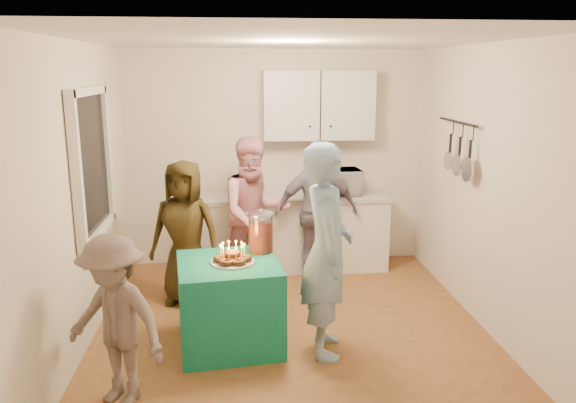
{
  "coord_description": "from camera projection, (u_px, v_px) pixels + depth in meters",
  "views": [
    {
      "loc": [
        -0.47,
        -4.77,
        2.37
      ],
      "look_at": [
        0.0,
        0.35,
        1.15
      ],
      "focal_mm": 35.0,
      "sensor_mm": 36.0,
      "label": 1
    }
  ],
  "objects": [
    {
      "name": "left_wall",
      "position": [
        80.0,
        198.0,
        4.75
      ],
      "size": [
        4.0,
        4.0,
        0.0
      ],
      "primitive_type": "plane",
      "color": "silver",
      "rests_on": "floor"
    },
    {
      "name": "window_night",
      "position": [
        90.0,
        163.0,
        4.98
      ],
      "size": [
        0.04,
        1.0,
        1.2
      ],
      "primitive_type": "cube",
      "color": "black",
      "rests_on": "left_wall"
    },
    {
      "name": "woman_back_right",
      "position": [
        316.0,
        211.0,
        6.29
      ],
      "size": [
        0.99,
        0.51,
        1.63
      ],
      "primitive_type": "imported",
      "rotation": [
        0.0,
        0.0,
        0.12
      ],
      "color": "#181038",
      "rests_on": "floor"
    },
    {
      "name": "back_wall",
      "position": [
        276.0,
        159.0,
        6.85
      ],
      "size": [
        3.6,
        3.6,
        0.0
      ],
      "primitive_type": "plane",
      "color": "silver",
      "rests_on": "floor"
    },
    {
      "name": "microwave",
      "position": [
        337.0,
        182.0,
        6.67
      ],
      "size": [
        0.56,
        0.4,
        0.3
      ],
      "primitive_type": "imported",
      "rotation": [
        0.0,
        0.0,
        0.06
      ],
      "color": "white",
      "rests_on": "countertop"
    },
    {
      "name": "floor",
      "position": [
        291.0,
        330.0,
        5.21
      ],
      "size": [
        4.0,
        4.0,
        0.0
      ],
      "primitive_type": "plane",
      "color": "brown",
      "rests_on": "ground"
    },
    {
      "name": "pot_rack",
      "position": [
        454.0,
        147.0,
        5.67
      ],
      "size": [
        0.12,
        1.0,
        0.6
      ],
      "primitive_type": "cube",
      "color": "black",
      "rests_on": "right_wall"
    },
    {
      "name": "party_table",
      "position": [
        229.0,
        304.0,
        4.87
      ],
      "size": [
        0.95,
        0.95,
        0.76
      ],
      "primitive_type": "cube",
      "rotation": [
        0.0,
        0.0,
        0.12
      ],
      "color": "#127A5A",
      "rests_on": "floor"
    },
    {
      "name": "punch_jar",
      "position": [
        261.0,
        233.0,
        5.03
      ],
      "size": [
        0.22,
        0.22,
        0.34
      ],
      "primitive_type": "cylinder",
      "color": "#B31F0E",
      "rests_on": "party_table"
    },
    {
      "name": "woman_back_center",
      "position": [
        255.0,
        213.0,
        6.12
      ],
      "size": [
        0.95,
        0.82,
        1.67
      ],
      "primitive_type": "imported",
      "rotation": [
        0.0,
        0.0,
        0.27
      ],
      "color": "#D26D8B",
      "rests_on": "floor"
    },
    {
      "name": "upper_cabinet",
      "position": [
        319.0,
        105.0,
        6.6
      ],
      "size": [
        1.3,
        0.3,
        0.8
      ],
      "primitive_type": "cube",
      "color": "white",
      "rests_on": "back_wall"
    },
    {
      "name": "man_birthday",
      "position": [
        327.0,
        251.0,
        4.64
      ],
      "size": [
        0.48,
        0.69,
        1.8
      ],
      "primitive_type": "imported",
      "rotation": [
        0.0,
        0.0,
        1.5
      ],
      "color": "#90B4D1",
      "rests_on": "floor"
    },
    {
      "name": "child_near_left",
      "position": [
        115.0,
        321.0,
        3.96
      ],
      "size": [
        0.94,
        0.82,
        1.27
      ],
      "primitive_type": "imported",
      "rotation": [
        0.0,
        0.0,
        -0.53
      ],
      "color": "#5E4F4B",
      "rests_on": "floor"
    },
    {
      "name": "donut_cake",
      "position": [
        232.0,
        253.0,
        4.75
      ],
      "size": [
        0.38,
        0.38,
        0.18
      ],
      "primitive_type": null,
      "color": "#381C0C",
      "rests_on": "party_table"
    },
    {
      "name": "countertop",
      "position": [
        294.0,
        197.0,
        6.67
      ],
      "size": [
        2.24,
        0.62,
        0.05
      ],
      "primitive_type": "cube",
      "color": "beige",
      "rests_on": "counter"
    },
    {
      "name": "counter",
      "position": [
        294.0,
        234.0,
        6.77
      ],
      "size": [
        2.2,
        0.58,
        0.86
      ],
      "primitive_type": "cube",
      "color": "white",
      "rests_on": "floor"
    },
    {
      "name": "right_wall",
      "position": [
        490.0,
        190.0,
        5.07
      ],
      "size": [
        4.0,
        4.0,
        0.0
      ],
      "primitive_type": "plane",
      "color": "silver",
      "rests_on": "floor"
    },
    {
      "name": "ceiling",
      "position": [
        292.0,
        40.0,
        4.61
      ],
      "size": [
        4.0,
        4.0,
        0.0
      ],
      "primitive_type": "plane",
      "color": "white",
      "rests_on": "floor"
    },
    {
      "name": "woman_back_left",
      "position": [
        185.0,
        232.0,
        5.71
      ],
      "size": [
        0.82,
        0.64,
        1.49
      ],
      "primitive_type": "imported",
      "rotation": [
        0.0,
        0.0,
        -0.26
      ],
      "color": "#524017",
      "rests_on": "floor"
    }
  ]
}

